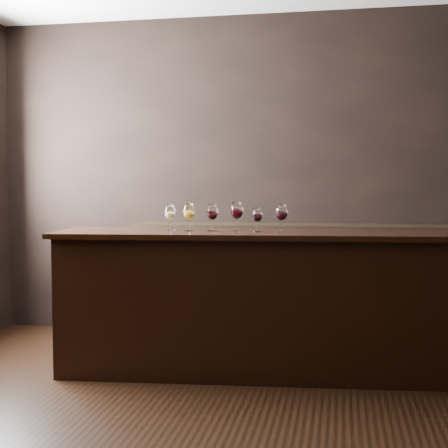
% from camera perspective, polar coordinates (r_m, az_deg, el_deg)
% --- Properties ---
extents(ground, '(5.00, 5.00, 0.00)m').
position_cam_1_polar(ground, '(3.48, 0.21, -19.06)').
color(ground, black).
rests_on(ground, ground).
extents(room_shell, '(5.02, 4.52, 2.81)m').
position_cam_1_polar(room_shell, '(3.40, -3.37, 11.55)').
color(room_shell, black).
rests_on(room_shell, ground).
extents(bar_counter, '(2.82, 0.86, 0.97)m').
position_cam_1_polar(bar_counter, '(4.45, 3.15, -7.43)').
color(bar_counter, black).
rests_on(bar_counter, ground).
extents(bar_top, '(2.92, 0.94, 0.04)m').
position_cam_1_polar(bar_top, '(4.38, 3.17, -0.93)').
color(bar_top, black).
rests_on(bar_top, bar_counter).
extents(back_bar_shelf, '(2.80, 0.40, 1.01)m').
position_cam_1_polar(back_bar_shelf, '(5.26, 6.93, -5.52)').
color(back_bar_shelf, black).
rests_on(back_bar_shelf, ground).
extents(glass_white, '(0.08, 0.08, 0.18)m').
position_cam_1_polar(glass_white, '(4.54, -4.95, 1.03)').
color(glass_white, white).
rests_on(glass_white, bar_top).
extents(glass_amber, '(0.08, 0.08, 0.20)m').
position_cam_1_polar(glass_amber, '(4.44, -3.21, 1.10)').
color(glass_amber, white).
rests_on(glass_amber, bar_top).
extents(glass_red_a, '(0.08, 0.08, 0.19)m').
position_cam_1_polar(glass_red_a, '(4.43, -1.08, 1.04)').
color(glass_red_a, white).
rests_on(glass_red_a, bar_top).
extents(glass_red_b, '(0.09, 0.09, 0.21)m').
position_cam_1_polar(glass_red_b, '(4.42, 1.18, 1.20)').
color(glass_red_b, white).
rests_on(glass_red_b, bar_top).
extents(glass_red_c, '(0.07, 0.07, 0.17)m').
position_cam_1_polar(glass_red_c, '(4.37, 3.06, 0.80)').
color(glass_red_c, white).
rests_on(glass_red_c, bar_top).
extents(glass_red_d, '(0.08, 0.08, 0.20)m').
position_cam_1_polar(glass_red_d, '(4.34, 5.29, 1.01)').
color(glass_red_d, white).
rests_on(glass_red_d, bar_top).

